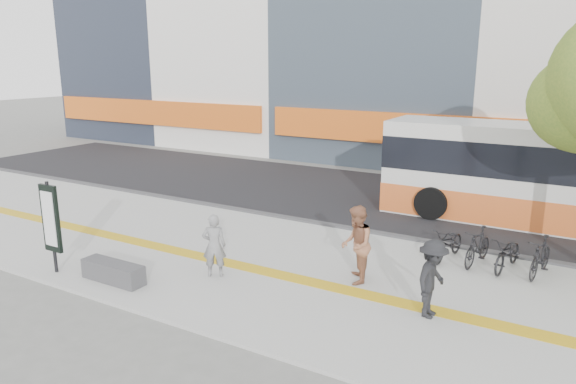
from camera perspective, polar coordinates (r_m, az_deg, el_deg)
The scene contains 11 objects.
ground at distance 11.96m, azimuth -5.39°, elevation -10.45°, with size 120.00×120.00×0.00m, color slate.
sidewalk at distance 13.09m, azimuth -1.55°, elevation -7.97°, with size 40.00×7.00×0.08m, color gray.
tactile_strip at distance 12.68m, azimuth -2.75°, elevation -8.51°, with size 40.00×0.45×0.01m, color gold.
street at distance 19.55m, azimuth 10.06°, elevation -0.73°, with size 40.00×8.00×0.06m, color black.
curb at distance 15.98m, azimuth 5.06°, elevation -3.77°, with size 40.00×0.25×0.14m, color #3B3B3D.
bench at distance 12.67m, azimuth -18.40°, elevation -8.20°, with size 1.60×0.45×0.45m, color #3B3B3D.
signboard at distance 13.36m, azimuth -24.31°, elevation -2.77°, with size 0.55×0.10×2.20m.
bicycle_row at distance 13.67m, azimuth 21.16°, elevation -5.85°, with size 2.85×1.65×0.92m.
seated_woman at distance 12.25m, azimuth -8.00°, elevation -5.75°, with size 0.54×0.36×1.49m, color black.
pedestrian_tan at distance 11.87m, azimuth 7.40°, elevation -5.68°, with size 0.86×0.67×1.77m, color #975F43.
pedestrian_dark at distance 10.64m, azimuth 15.34°, elevation -9.05°, with size 1.01×0.58×1.57m, color black.
Camera 1 is at (6.40, -8.81, 4.94)m, focal length 32.84 mm.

